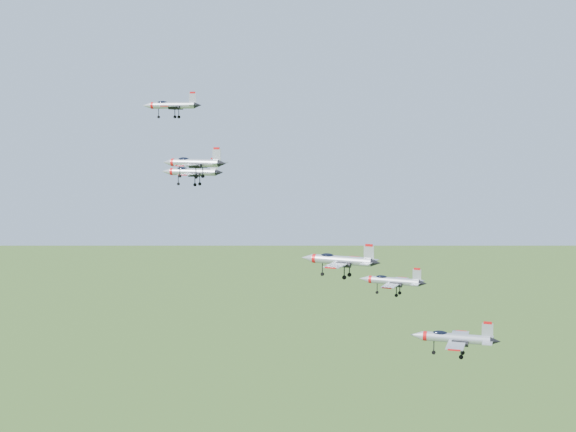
% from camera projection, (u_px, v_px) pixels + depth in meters
% --- Properties ---
extents(jet_lead, '(12.13, 10.13, 3.25)m').
position_uv_depth(jet_lead, '(171.00, 105.00, 155.33)').
color(jet_lead, '#A3A7B0').
extents(jet_left_high, '(11.51, 9.52, 3.08)m').
position_uv_depth(jet_left_high, '(191.00, 172.00, 137.75)').
color(jet_left_high, '#A3A7B0').
extents(jet_right_high, '(10.90, 9.01, 2.91)m').
position_uv_depth(jet_right_high, '(193.00, 163.00, 118.02)').
color(jet_right_high, '#A3A7B0').
extents(jet_left_low, '(11.83, 9.75, 3.17)m').
position_uv_depth(jet_left_low, '(392.00, 281.00, 135.34)').
color(jet_left_low, '#A3A7B0').
extents(jet_right_low, '(12.90, 10.65, 3.45)m').
position_uv_depth(jet_right_low, '(339.00, 260.00, 122.07)').
color(jet_right_low, '#A3A7B0').
extents(jet_trail, '(14.05, 11.61, 3.76)m').
position_uv_depth(jet_trail, '(454.00, 338.00, 125.08)').
color(jet_trail, '#A3A7B0').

